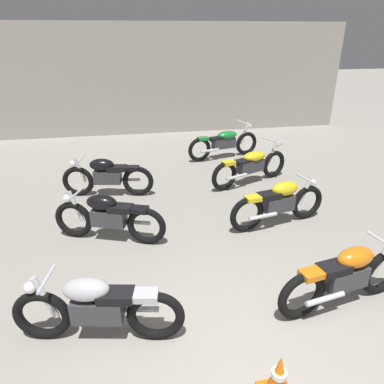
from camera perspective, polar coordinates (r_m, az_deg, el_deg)
The scene contains 10 objects.
ground_plane at distance 4.16m, azimuth 10.02°, elevation -28.02°, with size 60.00×60.00×0.00m, color gray.
back_wall at distance 12.51m, azimuth -5.62°, elevation 17.65°, with size 13.15×0.24×3.60m, color #9E998E.
motorcycle_left_row_0 at distance 4.30m, azimuth -15.19°, elevation -17.59°, with size 1.96×0.57×0.88m.
motorcycle_left_row_1 at distance 6.08m, azimuth -13.43°, elevation -3.85°, with size 1.89×0.80×0.88m.
motorcycle_left_row_2 at distance 7.78m, azimuth -13.62°, elevation 2.56°, with size 1.96×0.56×0.88m.
motorcycle_right_row_0 at distance 4.99m, azimuth 23.74°, elevation -12.31°, with size 1.96×0.62×0.88m.
motorcycle_right_row_1 at distance 6.59m, azimuth 13.96°, elevation -1.61°, with size 1.95×0.64×0.88m.
motorcycle_right_row_2 at distance 8.32m, azimuth 9.54°, elevation 4.32°, with size 2.06×0.99×0.97m.
motorcycle_right_row_3 at distance 10.00m, azimuth 5.25°, elevation 8.03°, with size 2.14×0.82×0.97m.
traffic_cone at distance 3.90m, azimuth 13.85°, elevation -27.23°, with size 0.32×0.32×0.54m.
Camera 1 is at (-1.07, -2.32, 3.28)m, focal length 32.86 mm.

